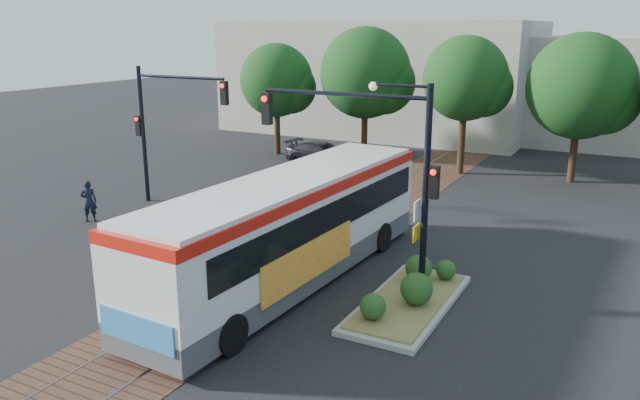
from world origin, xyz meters
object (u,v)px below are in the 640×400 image
at_px(signal_pole_main, 384,157).
at_px(officer, 89,201).
at_px(signal_pole_left, 162,117).
at_px(parked_car, 322,154).
at_px(traffic_island, 410,294).
at_px(city_bus, 291,224).

height_order(signal_pole_main, officer, signal_pole_main).
bearing_deg(signal_pole_left, officer, -106.06).
bearing_deg(parked_car, signal_pole_left, 174.60).
height_order(traffic_island, signal_pole_main, signal_pole_main).
xyz_separation_m(signal_pole_main, officer, (-13.23, 1.34, -3.31)).
bearing_deg(traffic_island, signal_pole_left, 159.64).
bearing_deg(signal_pole_main, officer, 174.23).
height_order(traffic_island, parked_car, parked_car).
bearing_deg(parked_car, traffic_island, -137.35).
distance_m(signal_pole_main, signal_pole_left, 13.14).
bearing_deg(officer, parked_car, -142.70).
bearing_deg(signal_pole_left, city_bus, -28.02).
bearing_deg(officer, signal_pole_main, 135.09).
bearing_deg(traffic_island, city_bus, -178.71).
bearing_deg(signal_pole_main, city_bus, -176.49).
relative_size(traffic_island, officer, 3.06).
height_order(traffic_island, officer, officer).
relative_size(signal_pole_main, officer, 3.53).
xyz_separation_m(city_bus, parked_car, (-7.01, 15.37, -1.20)).
relative_size(city_bus, signal_pole_main, 2.09).
relative_size(signal_pole_left, officer, 3.53).
distance_m(traffic_island, officer, 14.27).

